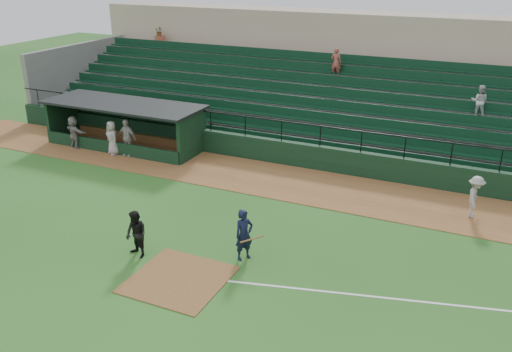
% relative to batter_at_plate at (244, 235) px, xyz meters
% --- Properties ---
extents(ground, '(90.00, 90.00, 0.00)m').
position_rel_batter_at_plate_xyz_m(ground, '(-1.36, -1.08, -0.92)').
color(ground, '#285F1E').
rests_on(ground, ground).
extents(warning_track, '(40.00, 4.00, 0.03)m').
position_rel_batter_at_plate_xyz_m(warning_track, '(-1.36, 6.92, -0.91)').
color(warning_track, brown).
rests_on(warning_track, ground).
extents(home_plate_dirt, '(3.00, 3.00, 0.03)m').
position_rel_batter_at_plate_xyz_m(home_plate_dirt, '(-1.36, -2.08, -0.91)').
color(home_plate_dirt, brown).
rests_on(home_plate_dirt, ground).
extents(foul_line, '(17.49, 4.44, 0.01)m').
position_rel_batter_at_plate_xyz_m(foul_line, '(6.64, 0.12, -0.92)').
color(foul_line, white).
rests_on(foul_line, ground).
extents(stadium_structure, '(38.00, 13.08, 6.40)m').
position_rel_batter_at_plate_xyz_m(stadium_structure, '(-1.36, 15.38, 1.38)').
color(stadium_structure, black).
rests_on(stadium_structure, ground).
extents(dugout, '(8.90, 3.20, 2.42)m').
position_rel_batter_at_plate_xyz_m(dugout, '(-11.11, 8.48, 0.41)').
color(dugout, black).
rests_on(dugout, ground).
extents(batter_at_plate, '(1.17, 0.80, 1.84)m').
position_rel_batter_at_plate_xyz_m(batter_at_plate, '(0.00, 0.00, 0.00)').
color(batter_at_plate, black).
rests_on(batter_at_plate, ground).
extents(umpire, '(0.99, 0.88, 1.70)m').
position_rel_batter_at_plate_xyz_m(umpire, '(-3.44, -1.41, -0.07)').
color(umpire, black).
rests_on(umpire, ground).
extents(runner, '(0.65, 1.11, 1.72)m').
position_rel_batter_at_plate_xyz_m(runner, '(6.90, 6.70, -0.03)').
color(runner, '#A6A19B').
rests_on(runner, warning_track).
extents(dugout_player_a, '(1.18, 0.55, 1.96)m').
position_rel_batter_at_plate_xyz_m(dugout_player_a, '(-10.00, 6.74, 0.09)').
color(dugout_player_a, '#ABA5A0').
rests_on(dugout_player_a, warning_track).
extents(dugout_player_b, '(1.04, 0.91, 1.80)m').
position_rel_batter_at_plate_xyz_m(dugout_player_b, '(-10.84, 6.60, 0.01)').
color(dugout_player_b, '#AAA39F').
rests_on(dugout_player_b, warning_track).
extents(dugout_player_c, '(1.71, 0.96, 1.76)m').
position_rel_batter_at_plate_xyz_m(dugout_player_c, '(-13.38, 6.58, -0.01)').
color(dugout_player_c, gray).
rests_on(dugout_player_c, warning_track).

